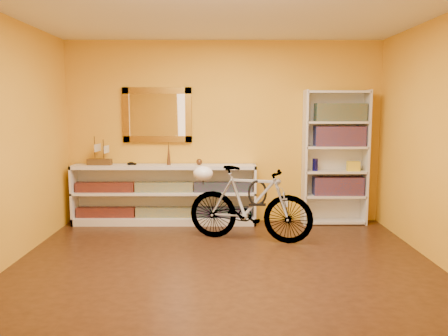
{
  "coord_description": "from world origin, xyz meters",
  "views": [
    {
      "loc": [
        -0.02,
        -4.59,
        1.64
      ],
      "look_at": [
        0.0,
        0.7,
        0.95
      ],
      "focal_mm": 36.57,
      "sensor_mm": 36.0,
      "label": 1
    }
  ],
  "objects_px": {
    "console_unit": "(165,194)",
    "helmet": "(203,173)",
    "bicycle": "(250,204)",
    "bookcase": "(335,158)"
  },
  "relations": [
    {
      "from": "console_unit",
      "to": "helmet",
      "type": "distance_m",
      "value": 0.99
    },
    {
      "from": "bookcase",
      "to": "bicycle",
      "type": "distance_m",
      "value": 1.61
    },
    {
      "from": "console_unit",
      "to": "helmet",
      "type": "xyz_separation_m",
      "value": [
        0.58,
        -0.69,
        0.4
      ]
    },
    {
      "from": "console_unit",
      "to": "bookcase",
      "type": "xyz_separation_m",
      "value": [
        2.43,
        0.03,
        0.52
      ]
    },
    {
      "from": "bicycle",
      "to": "console_unit",
      "type": "bearing_deg",
      "value": 69.82
    },
    {
      "from": "helmet",
      "to": "bicycle",
      "type": "bearing_deg",
      "value": -16.04
    },
    {
      "from": "bicycle",
      "to": "helmet",
      "type": "bearing_deg",
      "value": 90.0
    },
    {
      "from": "console_unit",
      "to": "bicycle",
      "type": "distance_m",
      "value": 1.45
    },
    {
      "from": "helmet",
      "to": "bookcase",
      "type": "bearing_deg",
      "value": 21.09
    },
    {
      "from": "bicycle",
      "to": "helmet",
      "type": "height_order",
      "value": "bicycle"
    }
  ]
}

